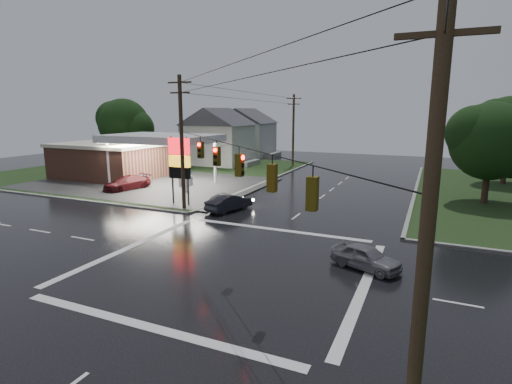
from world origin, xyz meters
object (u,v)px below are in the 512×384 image
at_px(pylon_sign, 179,160).
at_px(utility_pole_n, 293,130).
at_px(tree_ne_far, 511,129).
at_px(car_north, 229,202).
at_px(house_far, 246,132).
at_px(tree_nw_behind, 125,124).
at_px(gas_station, 120,157).
at_px(car_pump, 127,183).
at_px(utility_pole_se, 427,233).
at_px(house_near, 218,136).
at_px(tree_ne_near, 493,141).
at_px(car_crossing, 366,257).
at_px(utility_pole_nw, 182,141).

bearing_deg(pylon_sign, utility_pole_n, 87.92).
relative_size(tree_ne_far, car_north, 2.29).
xyz_separation_m(house_far, tree_nw_behind, (-11.89, -18.01, 1.77)).
bearing_deg(utility_pole_n, house_far, 141.23).
relative_size(gas_station, car_north, 6.13).
bearing_deg(car_pump, house_far, 107.52).
bearing_deg(house_far, tree_ne_far, -19.71).
xyz_separation_m(gas_station, utility_pole_se, (35.18, -29.20, 3.17)).
height_order(utility_pole_n, house_near, utility_pole_n).
bearing_deg(tree_ne_near, tree_nw_behind, 170.53).
bearing_deg(tree_nw_behind, car_crossing, -34.29).
relative_size(house_far, tree_nw_behind, 1.10).
distance_m(utility_pole_n, tree_ne_far, 26.96).
xyz_separation_m(utility_pole_se, car_crossing, (-2.80, 11.84, -5.08)).
xyz_separation_m(pylon_sign, house_near, (-10.45, 25.50, 0.39)).
relative_size(pylon_sign, car_north, 1.40).
height_order(utility_pole_se, car_pump, utility_pole_se).
distance_m(house_far, tree_nw_behind, 21.65).
bearing_deg(car_north, gas_station, -7.87).
bearing_deg(tree_nw_behind, tree_ne_near, -9.47).
height_order(gas_station, house_near, house_near).
distance_m(tree_nw_behind, tree_ne_far, 51.15).
relative_size(tree_nw_behind, car_north, 2.34).
relative_size(utility_pole_se, tree_nw_behind, 1.10).
bearing_deg(tree_ne_far, tree_ne_near, -104.07).
relative_size(utility_pole_nw, tree_ne_near, 1.22).
height_order(house_far, car_pump, house_far).
height_order(utility_pole_se, car_north, utility_pole_se).
height_order(pylon_sign, utility_pole_n, utility_pole_n).
relative_size(gas_station, utility_pole_nw, 2.38).
distance_m(pylon_sign, tree_ne_near, 27.23).
height_order(car_crossing, car_pump, car_pump).
distance_m(utility_pole_se, car_north, 25.58).
relative_size(pylon_sign, tree_ne_near, 0.67).
bearing_deg(car_pump, house_near, 107.03).
distance_m(house_far, car_pump, 34.27).
bearing_deg(house_far, utility_pole_n, -38.77).
distance_m(gas_station, car_pump, 8.48).
relative_size(utility_pole_n, tree_nw_behind, 1.05).
height_order(utility_pole_nw, tree_ne_far, utility_pole_nw).
bearing_deg(tree_ne_near, utility_pole_nw, -152.14).
relative_size(utility_pole_nw, car_north, 2.58).
distance_m(gas_station, house_near, 17.07).
xyz_separation_m(utility_pole_se, car_north, (-15.19, 19.96, -5.02)).
bearing_deg(house_near, gas_station, -106.17).
distance_m(tree_nw_behind, tree_ne_near, 48.65).
bearing_deg(tree_ne_far, tree_nw_behind, -175.51).
bearing_deg(utility_pole_nw, house_near, 113.37).
bearing_deg(house_far, house_near, -85.24).
xyz_separation_m(tree_nw_behind, car_pump, (14.19, -15.99, -5.43)).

